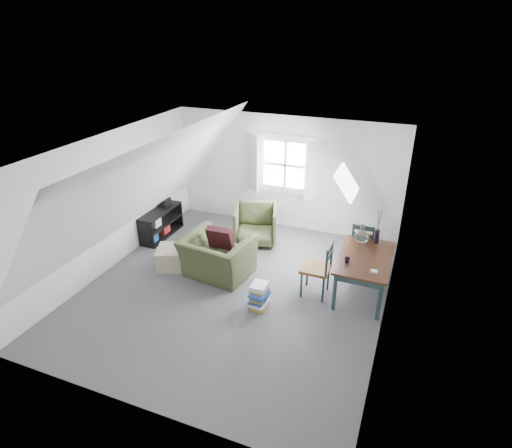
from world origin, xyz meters
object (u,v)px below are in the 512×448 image
at_px(dining_chair_far, 363,244).
at_px(dining_chair_near, 318,268).
at_px(armchair_near, 218,274).
at_px(dining_table, 365,262).
at_px(media_shelf, 160,225).
at_px(magazine_stack, 259,296).
at_px(armchair_far, 256,241).
at_px(ottoman, 173,257).

xyz_separation_m(dining_chair_far, dining_chair_near, (-0.56, -1.15, 0.02)).
bearing_deg(armchair_near, dining_chair_far, -146.22).
height_order(dining_table, media_shelf, dining_table).
distance_m(dining_table, magazine_stack, 1.86).
distance_m(armchair_far, dining_chair_far, 2.30).
bearing_deg(ottoman, armchair_near, 3.01).
bearing_deg(dining_chair_near, ottoman, -101.35).
distance_m(dining_chair_near, media_shelf, 3.79).
xyz_separation_m(armchair_near, magazine_stack, (1.07, -0.65, 0.22)).
distance_m(armchair_near, dining_chair_far, 2.74).
bearing_deg(armchair_near, media_shelf, -19.75).
bearing_deg(ottoman, magazine_stack, -16.94).
relative_size(media_shelf, magazine_stack, 2.74).
height_order(dining_table, magazine_stack, dining_table).
height_order(armchair_far, dining_chair_far, dining_chair_far).
distance_m(armchair_near, ottoman, 0.94).
xyz_separation_m(armchair_near, dining_table, (2.56, 0.39, 0.62)).
relative_size(armchair_near, dining_chair_near, 1.19).
bearing_deg(armchair_near, dining_table, -164.52).
bearing_deg(dining_chair_far, ottoman, 37.50).
relative_size(armchair_near, magazine_stack, 2.73).
xyz_separation_m(dining_table, magazine_stack, (-1.49, -1.04, -0.40)).
bearing_deg(media_shelf, dining_table, -5.75).
bearing_deg(armchair_far, ottoman, -144.20).
relative_size(armchair_near, armchair_far, 1.34).
bearing_deg(magazine_stack, dining_chair_far, 54.51).
height_order(dining_chair_far, media_shelf, dining_chair_far).
distance_m(armchair_far, dining_chair_near, 2.24).
xyz_separation_m(dining_chair_far, media_shelf, (-4.25, -0.30, -0.23)).
bearing_deg(dining_table, armchair_far, 156.25).
xyz_separation_m(armchair_far, magazine_stack, (0.90, -2.11, 0.22)).
bearing_deg(media_shelf, armchair_far, 16.13).
relative_size(armchair_near, ottoman, 2.04).
relative_size(armchair_far, dining_table, 0.62).
relative_size(dining_table, media_shelf, 1.21).
distance_m(armchair_near, dining_table, 2.66).
distance_m(dining_chair_far, dining_chair_near, 1.28).
relative_size(armchair_near, dining_chair_far, 1.23).
height_order(armchair_far, ottoman, armchair_far).
height_order(ottoman, dining_chair_near, dining_chair_near).
xyz_separation_m(dining_chair_near, media_shelf, (-3.69, 0.85, -0.24)).
bearing_deg(magazine_stack, armchair_far, 113.12).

